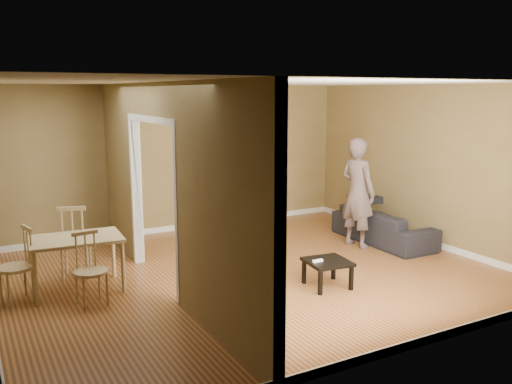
# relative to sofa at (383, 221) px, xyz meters

# --- Properties ---
(room_shell) EXTENTS (6.50, 6.50, 6.50)m
(room_shell) POSITION_rel_sofa_xyz_m (-2.70, -0.34, 0.94)
(room_shell) COLOR #A67234
(room_shell) RESTS_ON ground
(partition) EXTENTS (0.22, 5.50, 2.60)m
(partition) POSITION_rel_sofa_xyz_m (-3.90, -0.34, 0.94)
(partition) COLOR olive
(partition) RESTS_ON ground
(wall_speaker) EXTENTS (0.10, 0.10, 0.10)m
(wall_speaker) POSITION_rel_sofa_xyz_m (-1.20, 2.35, 1.54)
(wall_speaker) COLOR black
(wall_speaker) RESTS_ON room_shell
(sofa) EXTENTS (1.94, 0.87, 0.73)m
(sofa) POSITION_rel_sofa_xyz_m (0.00, 0.00, 0.00)
(sofa) COLOR black
(sofa) RESTS_ON ground
(person) EXTENTS (0.85, 0.71, 2.08)m
(person) POSITION_rel_sofa_xyz_m (-0.54, 0.03, 0.68)
(person) COLOR slate
(person) RESTS_ON ground
(bookshelf) EXTENTS (0.76, 0.33, 1.82)m
(bookshelf) POSITION_rel_sofa_xyz_m (-2.21, 2.26, 0.54)
(bookshelf) COLOR white
(bookshelf) RESTS_ON ground
(paper_box_navy_a) EXTENTS (0.44, 0.29, 0.22)m
(paper_box_navy_a) POSITION_rel_sofa_xyz_m (-2.18, 2.21, 0.13)
(paper_box_navy_a) COLOR navy
(paper_box_navy_a) RESTS_ON bookshelf
(paper_box_teal) EXTENTS (0.43, 0.28, 0.22)m
(paper_box_teal) POSITION_rel_sofa_xyz_m (-2.28, 2.21, 0.49)
(paper_box_teal) COLOR #1A5443
(paper_box_teal) RESTS_ON bookshelf
(paper_box_navy_b) EXTENTS (0.40, 0.26, 0.21)m
(paper_box_navy_b) POSITION_rel_sofa_xyz_m (-2.18, 2.21, 0.83)
(paper_box_navy_b) COLOR navy
(paper_box_navy_b) RESTS_ON bookshelf
(paper_box_navy_c) EXTENTS (0.41, 0.27, 0.21)m
(paper_box_navy_c) POSITION_rel_sofa_xyz_m (-2.21, 2.21, 1.05)
(paper_box_navy_c) COLOR navy
(paper_box_navy_c) RESTS_ON bookshelf
(coffee_table) EXTENTS (0.53, 0.53, 0.35)m
(coffee_table) POSITION_rel_sofa_xyz_m (-2.08, -1.27, -0.06)
(coffee_table) COLOR black
(coffee_table) RESTS_ON ground
(game_controller) EXTENTS (0.14, 0.04, 0.03)m
(game_controller) POSITION_rel_sofa_xyz_m (-2.22, -1.26, 0.00)
(game_controller) COLOR white
(game_controller) RESTS_ON coffee_table
(dining_table) EXTENTS (1.11, 0.74, 0.69)m
(dining_table) POSITION_rel_sofa_xyz_m (-4.92, 0.15, 0.25)
(dining_table) COLOR #DCB683
(dining_table) RESTS_ON ground
(chair_left) EXTENTS (0.50, 0.50, 0.91)m
(chair_left) POSITION_rel_sofa_xyz_m (-5.63, 0.09, 0.09)
(chair_left) COLOR tan
(chair_left) RESTS_ON ground
(chair_near) EXTENTS (0.44, 0.44, 0.87)m
(chair_near) POSITION_rel_sofa_xyz_m (-4.87, -0.43, 0.07)
(chair_near) COLOR tan
(chair_near) RESTS_ON ground
(chair_far) EXTENTS (0.59, 0.59, 1.02)m
(chair_far) POSITION_rel_sofa_xyz_m (-4.83, 0.69, 0.14)
(chair_far) COLOR tan
(chair_far) RESTS_ON ground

